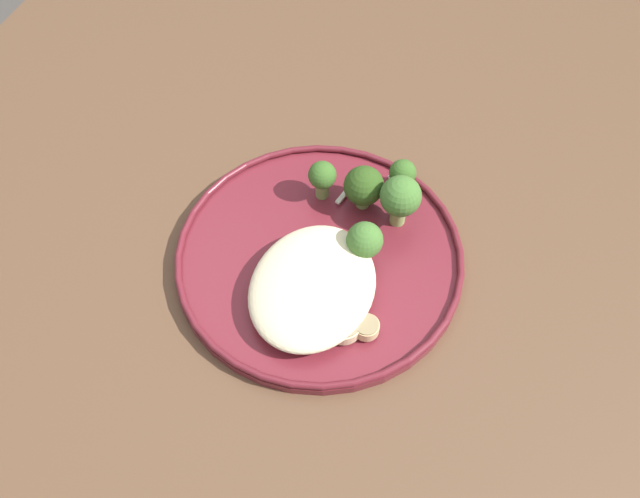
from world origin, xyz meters
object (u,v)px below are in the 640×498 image
at_px(broccoli_floret_beside_noodles, 402,175).
at_px(seared_scallop_rear_pale, 284,318).
at_px(dinner_plate, 320,255).
at_px(seared_scallop_tilted_round, 270,276).
at_px(seared_scallop_large_seared, 291,252).
at_px(seared_scallop_front_small, 366,327).
at_px(seared_scallop_on_noodles, 343,325).
at_px(broccoli_floret_left_leaning, 364,186).
at_px(broccoli_floret_rear_charred, 400,198).
at_px(seared_scallop_left_edge, 303,305).
at_px(seared_scallop_half_hidden, 320,290).
at_px(broccoli_floret_center_pile, 321,177).
at_px(broccoli_floret_right_tilted, 365,241).

bearing_deg(broccoli_floret_beside_noodles, seared_scallop_rear_pale, 164.81).
bearing_deg(dinner_plate, seared_scallop_tilted_round, 145.64).
height_order(seared_scallop_large_seared, seared_scallop_front_small, seared_scallop_large_seared).
bearing_deg(seared_scallop_on_noodles, broccoli_floret_left_leaning, 12.41).
distance_m(seared_scallop_front_small, broccoli_floret_rear_charred, 0.14).
bearing_deg(seared_scallop_left_edge, broccoli_floret_beside_noodles, -13.05).
distance_m(seared_scallop_half_hidden, seared_scallop_front_small, 0.06).
distance_m(dinner_plate, seared_scallop_front_small, 0.10).
relative_size(seared_scallop_left_edge, seared_scallop_on_noodles, 0.65).
xyz_separation_m(seared_scallop_large_seared, broccoli_floret_center_pile, (0.09, 0.00, 0.02)).
distance_m(broccoli_floret_left_leaning, broccoli_floret_right_tilted, 0.07).
relative_size(seared_scallop_tilted_round, broccoli_floret_left_leaning, 0.54).
height_order(seared_scallop_half_hidden, broccoli_floret_beside_noodles, broccoli_floret_beside_noodles).
bearing_deg(seared_scallop_large_seared, seared_scallop_rear_pale, -162.64).
bearing_deg(broccoli_floret_right_tilted, seared_scallop_front_small, -158.95).
height_order(seared_scallop_left_edge, seared_scallop_front_small, seared_scallop_left_edge).
bearing_deg(seared_scallop_on_noodles, broccoli_floret_rear_charred, -3.44).
bearing_deg(seared_scallop_left_edge, seared_scallop_rear_pale, 146.70).
distance_m(dinner_plate, seared_scallop_tilted_round, 0.06).
height_order(seared_scallop_half_hidden, broccoli_floret_left_leaning, broccoli_floret_left_leaning).
height_order(seared_scallop_on_noodles, broccoli_floret_beside_noodles, broccoli_floret_beside_noodles).
distance_m(dinner_plate, seared_scallop_large_seared, 0.03).
bearing_deg(seared_scallop_half_hidden, seared_scallop_rear_pale, 152.85).
xyz_separation_m(seared_scallop_tilted_round, broccoli_floret_center_pile, (0.12, -0.01, 0.02)).
xyz_separation_m(broccoli_floret_center_pile, broccoli_floret_beside_noodles, (0.04, -0.08, -0.01)).
xyz_separation_m(seared_scallop_on_noodles, broccoli_floret_center_pile, (0.14, 0.08, 0.02)).
relative_size(seared_scallop_on_noodles, broccoli_floret_right_tilted, 0.75).
bearing_deg(seared_scallop_front_small, seared_scallop_rear_pale, 104.17).
height_order(dinner_plate, seared_scallop_large_seared, seared_scallop_large_seared).
xyz_separation_m(seared_scallop_rear_pale, broccoli_floret_beside_noodles, (0.19, -0.05, 0.01)).
bearing_deg(dinner_plate, broccoli_floret_right_tilted, -72.10).
bearing_deg(seared_scallop_rear_pale, broccoli_floret_rear_charred, -22.22).
height_order(seared_scallop_front_small, broccoli_floret_left_leaning, broccoli_floret_left_leaning).
relative_size(seared_scallop_large_seared, broccoli_floret_beside_noodles, 0.63).
bearing_deg(broccoli_floret_beside_noodles, seared_scallop_front_small, -172.83).
relative_size(seared_scallop_left_edge, broccoli_floret_rear_charred, 0.37).
height_order(seared_scallop_rear_pale, broccoli_floret_rear_charred, broccoli_floret_rear_charred).
distance_m(seared_scallop_large_seared, broccoli_floret_rear_charred, 0.12).
relative_size(seared_scallop_half_hidden, seared_scallop_on_noodles, 0.85).
distance_m(seared_scallop_rear_pale, broccoli_floret_rear_charred, 0.17).
xyz_separation_m(seared_scallop_left_edge, seared_scallop_half_hidden, (0.02, -0.01, -0.00)).
bearing_deg(seared_scallop_half_hidden, seared_scallop_large_seared, 54.81).
relative_size(seared_scallop_tilted_round, broccoli_floret_center_pile, 0.58).
bearing_deg(seared_scallop_on_noodles, seared_scallop_large_seared, 52.97).
bearing_deg(seared_scallop_rear_pale, broccoli_floret_center_pile, 8.71).
bearing_deg(seared_scallop_on_noodles, seared_scallop_left_edge, 83.12).
distance_m(seared_scallop_rear_pale, seared_scallop_front_small, 0.08).
xyz_separation_m(dinner_plate, seared_scallop_half_hidden, (-0.04, -0.02, 0.01)).
xyz_separation_m(dinner_plate, seared_scallop_large_seared, (-0.01, 0.03, 0.01)).
height_order(seared_scallop_on_noodles, broccoli_floret_center_pile, broccoli_floret_center_pile).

